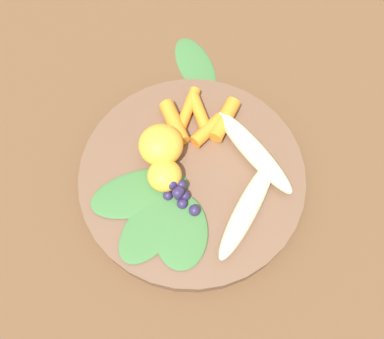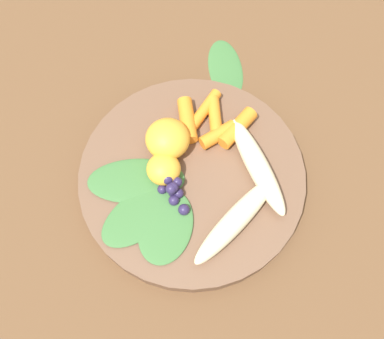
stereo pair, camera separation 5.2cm
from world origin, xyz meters
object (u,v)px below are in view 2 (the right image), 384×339
at_px(bowl, 192,176).
at_px(kale_leaf_stray, 226,68).
at_px(orange_segment_near, 164,169).
at_px(banana_peeled_right, 236,220).
at_px(banana_peeled_left, 257,165).

height_order(bowl, kale_leaf_stray, bowl).
height_order(orange_segment_near, kale_leaf_stray, orange_segment_near).
distance_m(bowl, banana_peeled_right, 0.09).
bearing_deg(orange_segment_near, bowl, -76.16).
height_order(bowl, banana_peeled_left, banana_peeled_left).
distance_m(orange_segment_near, kale_leaf_stray, 0.20).
height_order(bowl, orange_segment_near, orange_segment_near).
height_order(banana_peeled_right, kale_leaf_stray, banana_peeled_right).
bearing_deg(orange_segment_near, kale_leaf_stray, -14.35).
distance_m(banana_peeled_right, kale_leaf_stray, 0.24).
bearing_deg(banana_peeled_left, orange_segment_near, 70.41).
distance_m(bowl, banana_peeled_left, 0.08).
bearing_deg(kale_leaf_stray, banana_peeled_right, 173.08).
xyz_separation_m(bowl, orange_segment_near, (-0.01, 0.03, 0.03)).
xyz_separation_m(banana_peeled_left, banana_peeled_right, (-0.07, 0.02, 0.00)).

